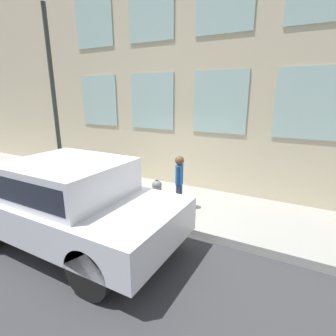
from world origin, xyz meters
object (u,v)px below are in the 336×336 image
Objects in this scene: parked_car_silver_near at (70,199)px; person at (179,178)px; street_lamp at (51,72)px; fire_hydrant at (157,194)px.

person is at bearing -31.41° from parked_car_silver_near.
street_lamp is at bearing 16.46° from person.
parked_car_silver_near is 4.07m from street_lamp.
fire_hydrant is 0.70m from person.
parked_car_silver_near is at bearing 157.28° from fire_hydrant.
person reaches higher than fire_hydrant.
fire_hydrant is 0.54× the size of person.
street_lamp reaches higher than parked_car_silver_near.
street_lamp reaches higher than fire_hydrant.
parked_car_silver_near is (-2.15, 1.31, -0.03)m from person.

